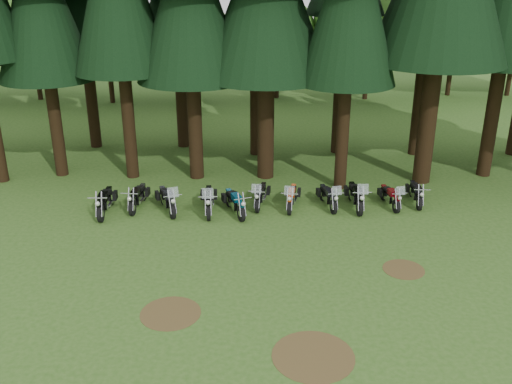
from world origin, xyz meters
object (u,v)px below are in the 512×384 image
motorcycle_6 (292,198)px  motorcycle_1 (138,198)px  motorcycle_3 (209,201)px  motorcycle_5 (261,196)px  motorcycle_2 (167,200)px  motorcycle_8 (356,197)px  motorcycle_7 (328,197)px  motorcycle_10 (416,194)px  motorcycle_4 (235,203)px  motorcycle_0 (105,202)px  motorcycle_9 (390,197)px

motorcycle_6 → motorcycle_1: bearing=-170.5°
motorcycle_3 → motorcycle_5: 2.24m
motorcycle_1 → motorcycle_6: size_ratio=1.01×
motorcycle_2 → motorcycle_8: motorcycle_8 is taller
motorcycle_7 → motorcycle_10: size_ratio=1.01×
motorcycle_4 → motorcycle_10: motorcycle_4 is taller
motorcycle_0 → motorcycle_7: bearing=2.6°
motorcycle_4 → motorcycle_6: (2.36, 0.59, -0.01)m
motorcycle_8 → motorcycle_9: motorcycle_8 is taller
motorcycle_1 → motorcycle_9: bearing=6.3°
motorcycle_0 → motorcycle_10: bearing=3.3°
motorcycle_6 → motorcycle_3: bearing=-162.9°
motorcycle_3 → motorcycle_8: motorcycle_8 is taller
motorcycle_2 → motorcycle_3: 1.71m
motorcycle_5 → motorcycle_6: bearing=0.3°
motorcycle_4 → motorcycle_1: bearing=151.2°
motorcycle_9 → motorcycle_10: bearing=7.2°
motorcycle_8 → motorcycle_9: size_ratio=1.18×
motorcycle_0 → motorcycle_5: size_ratio=1.09×
motorcycle_0 → motorcycle_6: motorcycle_6 is taller
motorcycle_2 → motorcycle_8: 7.81m
motorcycle_2 → motorcycle_6: (5.14, 0.33, -0.03)m
motorcycle_3 → motorcycle_5: bearing=14.0°
motorcycle_4 → motorcycle_6: bearing=-5.9°
motorcycle_0 → motorcycle_5: motorcycle_5 is taller
motorcycle_2 → motorcycle_9: 9.29m
motorcycle_0 → motorcycle_2: size_ratio=1.05×
motorcycle_0 → motorcycle_3: bearing=0.2°
motorcycle_3 → motorcycle_9: size_ratio=1.18×
motorcycle_4 → motorcycle_10: bearing=-12.3°
motorcycle_8 → motorcycle_9: bearing=2.7°
motorcycle_3 → motorcycle_8: bearing=0.5°
motorcycle_5 → motorcycle_0: bearing=-163.1°
motorcycle_4 → motorcycle_3: bearing=151.6°
motorcycle_3 → motorcycle_9: motorcycle_3 is taller
motorcycle_7 → motorcycle_5: bearing=165.1°
motorcycle_0 → motorcycle_4: 5.30m
motorcycle_4 → motorcycle_8: 5.06m
motorcycle_1 → motorcycle_10: bearing=8.0°
motorcycle_6 → motorcycle_10: bearing=14.6°
motorcycle_3 → motorcycle_7: (4.96, 0.47, -0.06)m
motorcycle_5 → motorcycle_10: (6.62, 0.21, -0.02)m
motorcycle_1 → motorcycle_5: size_ratio=1.01×
motorcycle_2 → motorcycle_10: bearing=-17.2°
motorcycle_3 → motorcycle_7: size_ratio=1.13×
motorcycle_7 → motorcycle_10: 3.81m
motorcycle_0 → motorcycle_4: (5.30, -0.09, -0.02)m
motorcycle_7 → motorcycle_4: bearing=178.1°
motorcycle_2 → motorcycle_6: size_ratio=1.04×
motorcycle_4 → motorcycle_5: bearing=17.8°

